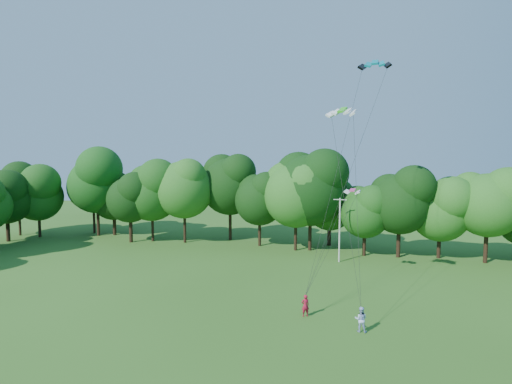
# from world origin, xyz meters

# --- Properties ---
(utility_pole) EXTENTS (1.53, 0.24, 7.63)m
(utility_pole) POSITION_xyz_m (4.54, 29.81, 3.94)
(utility_pole) COLOR beige
(utility_pole) RESTS_ON ground
(kite_flyer_left) EXTENTS (0.75, 0.65, 1.72)m
(kite_flyer_left) POSITION_xyz_m (2.76, 12.53, 0.86)
(kite_flyer_left) COLOR #A81530
(kite_flyer_left) RESTS_ON ground
(kite_flyer_right) EXTENTS (0.91, 0.72, 1.81)m
(kite_flyer_right) POSITION_xyz_m (6.94, 10.75, 0.91)
(kite_flyer_right) COLOR #B5C6FB
(kite_flyer_right) RESTS_ON ground
(kite_teal) EXTENTS (2.97, 1.51, 0.72)m
(kite_teal) POSITION_xyz_m (7.84, 22.35, 21.27)
(kite_teal) COLOR #047C92
(kite_teal) RESTS_ON ground
(kite_green) EXTENTS (2.63, 1.86, 0.58)m
(kite_green) POSITION_xyz_m (5.15, 16.36, 16.25)
(kite_green) COLOR green
(kite_green) RESTS_ON ground
(kite_pink) EXTENTS (1.68, 1.11, 0.29)m
(kite_pink) POSITION_xyz_m (6.03, 22.22, 9.19)
(kite_pink) COLOR #CC3881
(kite_pink) RESTS_ON ground
(tree_back_west) EXTENTS (9.62, 9.62, 14.00)m
(tree_back_west) POSITION_xyz_m (-33.28, 36.75, 8.74)
(tree_back_west) COLOR #362715
(tree_back_west) RESTS_ON ground
(tree_back_center) EXTENTS (10.39, 10.39, 15.11)m
(tree_back_center) POSITION_xyz_m (0.46, 34.97, 9.43)
(tree_back_center) COLOR #312213
(tree_back_center) RESTS_ON ground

